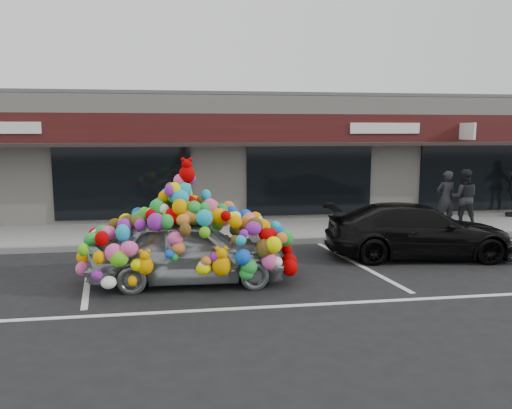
{
  "coord_description": "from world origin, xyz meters",
  "views": [
    {
      "loc": [
        -1.19,
        -10.52,
        3.03
      ],
      "look_at": [
        0.6,
        1.4,
        1.27
      ],
      "focal_mm": 35.0,
      "sensor_mm": 36.0,
      "label": 1
    }
  ],
  "objects": [
    {
      "name": "parking_stripe_mid",
      "position": [
        2.8,
        0.2,
        0.0
      ],
      "size": [
        0.73,
        4.37,
        0.01
      ],
      "primitive_type": "cube",
      "rotation": [
        0.0,
        0.0,
        0.14
      ],
      "color": "silver",
      "rests_on": "ground"
    },
    {
      "name": "ground",
      "position": [
        0.0,
        0.0,
        0.0
      ],
      "size": [
        90.0,
        90.0,
        0.0
      ],
      "primitive_type": "plane",
      "color": "black",
      "rests_on": "ground"
    },
    {
      "name": "black_sedan",
      "position": [
        4.48,
        0.66,
        0.65
      ],
      "size": [
        2.39,
        4.68,
        1.3
      ],
      "primitive_type": "imported",
      "rotation": [
        0.0,
        0.0,
        1.44
      ],
      "color": "black",
      "rests_on": "ground"
    },
    {
      "name": "lane_line",
      "position": [
        2.0,
        -2.3,
        0.0
      ],
      "size": [
        14.0,
        0.12,
        0.01
      ],
      "primitive_type": "cube",
      "color": "silver",
      "rests_on": "ground"
    },
    {
      "name": "toy_car",
      "position": [
        -1.07,
        -0.57,
        0.83
      ],
      "size": [
        2.86,
        4.25,
        2.44
      ],
      "rotation": [
        0.0,
        0.0,
        1.54
      ],
      "color": "gray",
      "rests_on": "ground"
    },
    {
      "name": "parking_stripe_left",
      "position": [
        -3.2,
        0.2,
        0.0
      ],
      "size": [
        0.73,
        4.37,
        0.01
      ],
      "primitive_type": "cube",
      "rotation": [
        0.0,
        0.0,
        0.14
      ],
      "color": "silver",
      "rests_on": "ground"
    },
    {
      "name": "sidewalk",
      "position": [
        0.0,
        4.0,
        0.07
      ],
      "size": [
        26.0,
        3.0,
        0.15
      ],
      "primitive_type": "cube",
      "color": "gray",
      "rests_on": "ground"
    },
    {
      "name": "shop_building",
      "position": [
        0.0,
        8.44,
        2.16
      ],
      "size": [
        24.0,
        7.2,
        4.31
      ],
      "color": "beige",
      "rests_on": "ground"
    },
    {
      "name": "pedestrian_a",
      "position": [
        6.88,
        3.71,
        1.0
      ],
      "size": [
        0.63,
        0.43,
        1.69
      ],
      "primitive_type": "imported",
      "rotation": [
        0.0,
        0.0,
        3.18
      ],
      "color": "black",
      "rests_on": "sidewalk"
    },
    {
      "name": "pedestrian_b",
      "position": [
        7.39,
        3.56,
        1.02
      ],
      "size": [
        1.04,
        0.93,
        1.75
      ],
      "primitive_type": "imported",
      "rotation": [
        0.0,
        0.0,
        2.76
      ],
      "color": "black",
      "rests_on": "sidewalk"
    },
    {
      "name": "kerb",
      "position": [
        0.0,
        2.5,
        0.07
      ],
      "size": [
        26.0,
        0.18,
        0.16
      ],
      "primitive_type": "cube",
      "color": "slate",
      "rests_on": "ground"
    }
  ]
}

